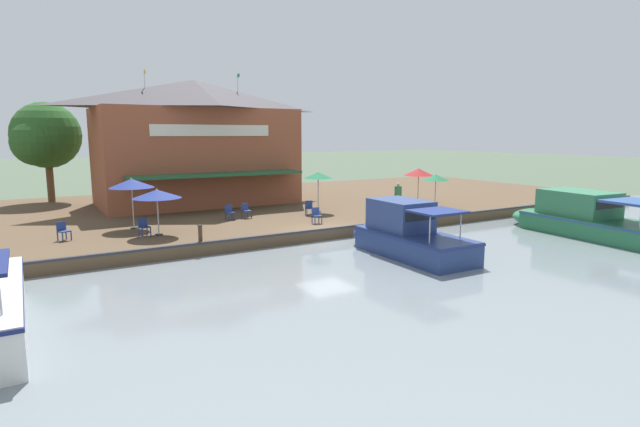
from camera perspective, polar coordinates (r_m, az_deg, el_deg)
The scene contains 21 objects.
ground_plane at distance 25.06m, azimuth 0.78°, elevation -3.28°, with size 220.00×220.00×0.00m, color #4C5B47.
quay_deck at distance 34.70m, azimuth -8.80°, elevation 0.57°, with size 22.00×56.00×0.60m, color brown.
quay_edge_fender at distance 25.01m, azimuth 0.66°, elevation -1.79°, with size 0.20×50.40×0.10m, color #2D2D33.
waterfront_restaurant at distance 35.55m, azimuth -14.02°, elevation 7.98°, with size 9.05×13.33×8.97m.
patio_umbrella_mid_patio_left at distance 26.84m, azimuth -20.74°, elevation 3.25°, with size 2.21×2.21×2.58m.
patio_umbrella_near_quay_edge at distance 24.65m, azimuth -18.14°, elevation 2.14°, with size 2.25×2.25×2.23m.
patio_umbrella_back_row at distance 35.68m, azimuth 11.21°, elevation 4.67°, with size 2.10×2.10×2.43m.
patio_umbrella_by_entrance at distance 33.58m, azimuth 13.10°, elevation 4.02°, with size 1.76×1.76×2.18m.
patio_umbrella_far_corner at distance 30.44m, azimuth -0.21°, elevation 4.37°, with size 1.73×1.73×2.50m.
cafe_chair_mid_patio at distance 29.55m, azimuth -1.24°, elevation 0.73°, with size 0.55×0.55×0.85m.
cafe_chair_back_row_seat at distance 25.33m, azimuth -27.31°, elevation -1.69°, with size 0.59×0.59×0.85m.
cafe_chair_under_first_umbrella at distance 28.39m, azimuth -10.31°, elevation 0.24°, with size 0.45×0.45×0.85m.
cafe_chair_far_corner_seat at distance 24.97m, azimuth -19.49°, elevation -1.33°, with size 0.51×0.51×0.85m.
cafe_chair_beside_entrance at distance 28.85m, azimuth -8.47°, elevation 0.43°, with size 0.49×0.49×0.85m.
cafe_chair_facing_river at distance 26.83m, azimuth -0.42°, elevation -0.12°, with size 0.49×0.49×0.85m.
person_at_quay_edge at distance 32.85m, azimuth 8.92°, elevation 2.43°, with size 0.46×0.46×1.64m.
motorboat_fourth_along at distance 22.55m, azimuth 9.55°, elevation -2.37°, with size 6.73×2.51×2.38m.
motorboat_outer_channel at distance 29.95m, azimuth 27.93°, elevation -0.56°, with size 9.49×3.82×2.29m.
mooring_post at distance 22.59m, azimuth -13.52°, elevation -2.28°, with size 0.22×0.22×0.81m.
tree_upstream_bank at distance 39.69m, azimuth -29.02°, elevation 7.64°, with size 4.80×4.57×6.97m.
tree_downstream_bank at distance 38.57m, azimuth -15.94°, elevation 9.59°, with size 4.38×4.17×7.55m.
Camera 1 is at (20.83, -12.85, 5.36)m, focal length 28.00 mm.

